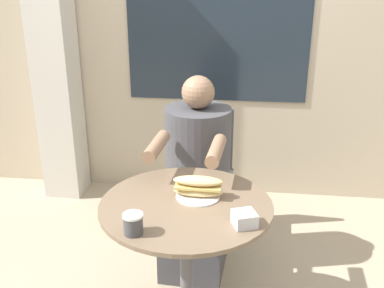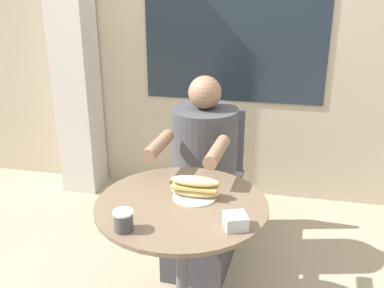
# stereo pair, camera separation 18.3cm
# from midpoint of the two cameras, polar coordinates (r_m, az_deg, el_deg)

# --- Properties ---
(storefront_wall) EXTENTS (8.00, 0.09, 2.80)m
(storefront_wall) POSITION_cam_midpoint_polar(r_m,az_deg,el_deg) (3.40, 6.83, 15.96)
(storefront_wall) COLOR #B7A88E
(storefront_wall) RESTS_ON ground_plane
(lattice_pillar) EXTENTS (0.28, 0.28, 2.40)m
(lattice_pillar) POSITION_cam_midpoint_polar(r_m,az_deg,el_deg) (3.55, -13.44, 12.46)
(lattice_pillar) COLOR beige
(lattice_pillar) RESTS_ON ground_plane
(cafe_table) EXTENTS (0.78, 0.78, 0.73)m
(cafe_table) POSITION_cam_midpoint_polar(r_m,az_deg,el_deg) (2.13, 1.23, -12.03)
(cafe_table) COLOR brown
(cafe_table) RESTS_ON ground_plane
(diner_chair) EXTENTS (0.40, 0.40, 0.87)m
(diner_chair) POSITION_cam_midpoint_polar(r_m,az_deg,el_deg) (2.96, 4.55, -2.44)
(diner_chair) COLOR #333338
(diner_chair) RESTS_ON ground_plane
(seated_diner) EXTENTS (0.41, 0.70, 1.17)m
(seated_diner) POSITION_cam_midpoint_polar(r_m,az_deg,el_deg) (2.66, 3.29, -5.79)
(seated_diner) COLOR #424247
(seated_diner) RESTS_ON ground_plane
(sandwich_on_plate) EXTENTS (0.23, 0.20, 0.10)m
(sandwich_on_plate) POSITION_cam_midpoint_polar(r_m,az_deg,el_deg) (2.06, 2.92, -5.65)
(sandwich_on_plate) COLOR white
(sandwich_on_plate) RESTS_ON cafe_table
(drink_cup) EXTENTS (0.08, 0.08, 0.09)m
(drink_cup) POSITION_cam_midpoint_polar(r_m,az_deg,el_deg) (1.82, -5.83, -9.73)
(drink_cup) COLOR #424247
(drink_cup) RESTS_ON cafe_table
(napkin_box) EXTENTS (0.12, 0.12, 0.06)m
(napkin_box) POSITION_cam_midpoint_polar(r_m,az_deg,el_deg) (1.86, 8.41, -9.75)
(napkin_box) COLOR silver
(napkin_box) RESTS_ON cafe_table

